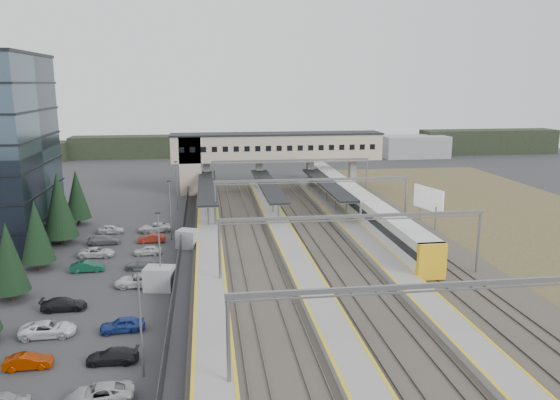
{
  "coord_description": "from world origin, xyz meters",
  "views": [
    {
      "loc": [
        -3.14,
        -61.5,
        20.59
      ],
      "look_at": [
        7.33,
        14.74,
        4.0
      ],
      "focal_mm": 35.0,
      "sensor_mm": 36.0,
      "label": 1
    }
  ],
  "objects": [
    {
      "name": "train",
      "position": [
        20.0,
        22.07,
        2.22
      ],
      "size": [
        3.1,
        64.74,
        3.9
      ],
      "color": "silver",
      "rests_on": "ground"
    },
    {
      "name": "fence",
      "position": [
        -6.5,
        5.0,
        1.0
      ],
      "size": [
        0.08,
        90.0,
        2.0
      ],
      "color": "#26282B",
      "rests_on": "ground"
    },
    {
      "name": "rail_corridor",
      "position": [
        9.34,
        5.0,
        0.29
      ],
      "size": [
        34.0,
        90.0,
        0.92
      ],
      "color": "#38342D",
      "rests_on": "ground"
    },
    {
      "name": "relay_cabin_far",
      "position": [
        -5.67,
        6.28,
        1.15
      ],
      "size": [
        3.15,
        2.95,
        2.3
      ],
      "color": "gray",
      "rests_on": "ground"
    },
    {
      "name": "canopies",
      "position": [
        7.0,
        27.0,
        3.92
      ],
      "size": [
        23.1,
        30.0,
        3.28
      ],
      "color": "black",
      "rests_on": "ground"
    },
    {
      "name": "ground",
      "position": [
        0.0,
        0.0,
        0.0
      ],
      "size": [
        220.0,
        220.0,
        0.0
      ],
      "primitive_type": "plane",
      "color": "#2B2B2D",
      "rests_on": "ground"
    },
    {
      "name": "lampposts",
      "position": [
        -8.0,
        1.25,
        4.34
      ],
      "size": [
        0.5,
        53.25,
        8.07
      ],
      "color": "slate",
      "rests_on": "ground"
    },
    {
      "name": "billboard",
      "position": [
        28.78,
        12.29,
        3.92
      ],
      "size": [
        1.88,
        6.45,
        5.76
      ],
      "color": "slate",
      "rests_on": "ground"
    },
    {
      "name": "treeline_far",
      "position": [
        23.81,
        92.28,
        2.95
      ],
      "size": [
        170.0,
        19.0,
        7.0
      ],
      "color": "black",
      "rests_on": "ground"
    },
    {
      "name": "conifer_row",
      "position": [
        -22.0,
        -3.86,
        4.84
      ],
      "size": [
        4.42,
        49.82,
        9.5
      ],
      "color": "black",
      "rests_on": "ground"
    },
    {
      "name": "scrub_east",
      "position": [
        45.0,
        5.0,
        0.03
      ],
      "size": [
        34.0,
        120.0,
        0.06
      ],
      "color": "#483F25",
      "rests_on": "ground"
    },
    {
      "name": "relay_cabin_near",
      "position": [
        -8.14,
        -8.08,
        1.2
      ],
      "size": [
        3.25,
        2.67,
        2.39
      ],
      "color": "gray",
      "rests_on": "ground"
    },
    {
      "name": "footbridge",
      "position": [
        7.7,
        42.0,
        7.93
      ],
      "size": [
        40.4,
        6.4,
        11.2
      ],
      "color": "#B7A68F",
      "rests_on": "ground"
    },
    {
      "name": "car_park",
      "position": [
        -13.33,
        -6.47,
        0.61
      ],
      "size": [
        10.66,
        44.89,
        1.28
      ],
      "color": "#97969B",
      "rests_on": "ground"
    },
    {
      "name": "gantries",
      "position": [
        12.0,
        3.0,
        6.0
      ],
      "size": [
        28.4,
        62.28,
        7.17
      ],
      "color": "slate",
      "rests_on": "ground"
    }
  ]
}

